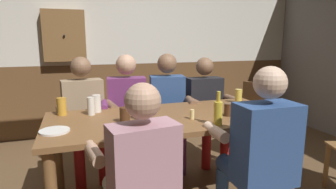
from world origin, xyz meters
The scene contains 22 objects.
back_wall_upper centered at (0.00, 2.31, 1.80)m, with size 5.71×0.12×1.51m, color silver.
back_wall_wainscot centered at (0.00, 2.31, 0.52)m, with size 5.71×0.12×1.04m, color brown.
dining_table centered at (0.00, 0.18, 0.67)m, with size 2.04×0.93×0.76m.
person_0 centered at (-0.68, 0.87, 0.68)m, with size 0.58×0.54×1.24m.
person_1 centered at (-0.24, 0.87, 0.69)m, with size 0.58×0.56×1.26m.
person_2 centered at (0.22, 0.87, 0.69)m, with size 0.56×0.59×1.26m.
person_3 centered at (0.69, 0.87, 0.67)m, with size 0.56×0.49×1.21m.
person_4 centered at (-0.42, -0.52, 0.65)m, with size 0.56×0.55×1.18m.
person_5 centered at (0.41, -0.52, 0.69)m, with size 0.54×0.53×1.25m.
chair_empty_near_right centered at (1.30, 0.85, 0.48)m, with size 0.59×0.59×0.88m.
table_candle centered at (0.15, 0.02, 0.80)m, with size 0.04×0.04×0.08m, color #F9E08C.
condiment_caddy centered at (-0.20, -0.16, 0.79)m, with size 0.14×0.10×0.05m, color #B2B7BC.
plate_0 centered at (-0.91, 0.02, 0.77)m, with size 0.21×0.21×0.01m, color white.
bottle_0 centered at (0.27, -0.19, 0.86)m, with size 0.07×0.07×0.26m.
bottle_1 centered at (-0.24, 0.10, 0.87)m, with size 0.06×0.06×0.26m.
pint_glass_0 centered at (-0.40, 0.10, 0.83)m, with size 0.08×0.08×0.12m, color #4C2D19.
pint_glass_1 centered at (-0.87, 0.50, 0.84)m, with size 0.08×0.08×0.15m, color gold.
pint_glass_2 centered at (-0.58, 0.51, 0.84)m, with size 0.08×0.08×0.16m, color white.
pint_glass_3 centered at (0.48, 0.02, 0.82)m, with size 0.07×0.07×0.11m, color #4C2D19.
pint_glass_4 centered at (0.84, 0.44, 0.83)m, with size 0.07×0.07×0.14m, color #E5C64C.
pint_glass_5 centered at (-0.63, 0.42, 0.84)m, with size 0.06×0.06×0.16m, color white.
wall_dart_cabinet centered at (-0.86, 2.18, 1.46)m, with size 0.56×0.15×0.70m.
Camera 1 is at (-0.75, -2.05, 1.41)m, focal length 30.27 mm.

